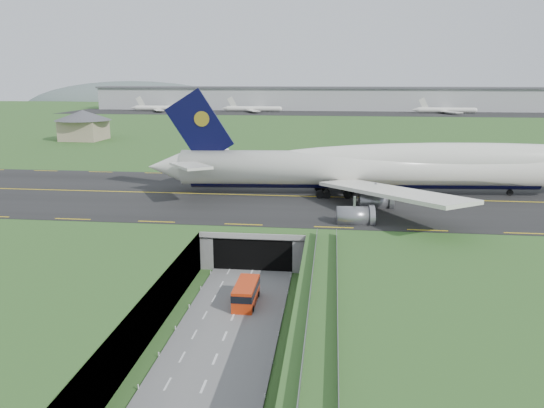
# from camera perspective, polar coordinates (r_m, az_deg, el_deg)

# --- Properties ---
(ground) EXTENTS (900.00, 900.00, 0.00)m
(ground) POSITION_cam_1_polar(r_m,az_deg,el_deg) (73.29, -3.05, -9.46)
(ground) COLOR #315F26
(ground) RESTS_ON ground
(airfield_deck) EXTENTS (800.00, 800.00, 6.00)m
(airfield_deck) POSITION_cam_1_polar(r_m,az_deg,el_deg) (72.17, -3.08, -7.27)
(airfield_deck) COLOR gray
(airfield_deck) RESTS_ON ground
(trench_road) EXTENTS (12.00, 75.00, 0.20)m
(trench_road) POSITION_cam_1_polar(r_m,az_deg,el_deg) (66.53, -4.14, -11.89)
(trench_road) COLOR slate
(trench_road) RESTS_ON ground
(taxiway) EXTENTS (800.00, 44.00, 0.18)m
(taxiway) POSITION_cam_1_polar(r_m,az_deg,el_deg) (102.63, -0.04, 0.89)
(taxiway) COLOR black
(taxiway) RESTS_ON airfield_deck
(tunnel_portal) EXTENTS (17.00, 22.30, 6.00)m
(tunnel_portal) POSITION_cam_1_polar(r_m,az_deg,el_deg) (87.70, -1.26, -3.20)
(tunnel_portal) COLOR gray
(tunnel_portal) RESTS_ON ground
(guideway) EXTENTS (3.00, 53.00, 7.05)m
(guideway) POSITION_cam_1_polar(r_m,az_deg,el_deg) (52.80, 5.46, -12.74)
(guideway) COLOR #A8A8A3
(guideway) RESTS_ON ground
(jumbo_jet) EXTENTS (101.21, 63.72, 21.14)m
(jumbo_jet) POSITION_cam_1_polar(r_m,az_deg,el_deg) (105.25, 13.80, 3.92)
(jumbo_jet) COLOR silver
(jumbo_jet) RESTS_ON ground
(shuttle_tram) EXTENTS (2.76, 7.00, 2.86)m
(shuttle_tram) POSITION_cam_1_polar(r_m,az_deg,el_deg) (68.94, -2.81, -9.57)
(shuttle_tram) COLOR red
(shuttle_tram) RESTS_ON ground
(service_building) EXTENTS (20.31, 20.31, 10.82)m
(service_building) POSITION_cam_1_polar(r_m,az_deg,el_deg) (204.26, -19.63, 8.26)
(service_building) COLOR tan
(service_building) RESTS_ON ground
(cargo_terminal) EXTENTS (320.00, 67.00, 15.60)m
(cargo_terminal) POSITION_cam_1_polar(r_m,az_deg,el_deg) (366.34, 4.82, 11.26)
(cargo_terminal) COLOR #B2B2B2
(cargo_terminal) RESTS_ON ground
(distant_hills) EXTENTS (700.00, 91.00, 60.00)m
(distant_hills) POSITION_cam_1_polar(r_m,az_deg,el_deg) (500.32, 12.80, 9.54)
(distant_hills) COLOR slate
(distant_hills) RESTS_ON ground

